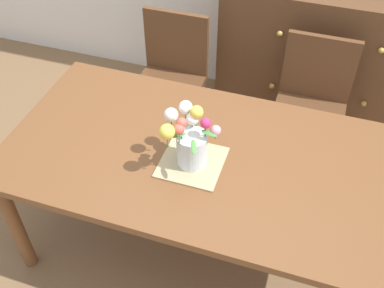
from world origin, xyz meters
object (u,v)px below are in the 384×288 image
dining_table (198,164)px  dresser (325,60)px  chair_right (311,101)px  flower_vase (190,139)px  chair_left (171,73)px

dining_table → dresser: bearing=70.4°
chair_right → flower_vase: flower_vase is taller
dining_table → flower_vase: flower_vase is taller
dining_table → chair_left: chair_left is taller
dining_table → chair_left: bearing=118.3°
chair_left → chair_right: size_ratio=1.00×
chair_left → dining_table: bearing=118.3°
chair_left → flower_vase: flower_vase is taller
chair_right → dresser: (0.02, 0.49, -0.02)m
chair_left → chair_right: (0.90, 0.00, 0.00)m
dining_table → chair_left: (-0.45, 0.84, -0.13)m
chair_left → flower_vase: (0.43, -0.90, 0.35)m
chair_right → flower_vase: size_ratio=3.24×
chair_right → dining_table: bearing=61.7°
dining_table → chair_right: bearing=61.7°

